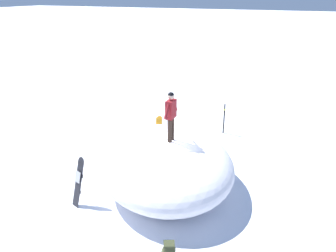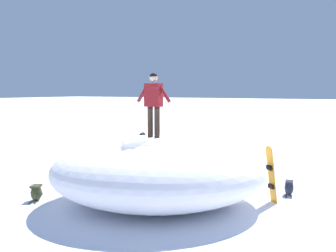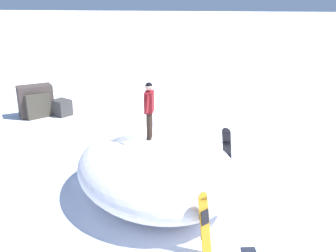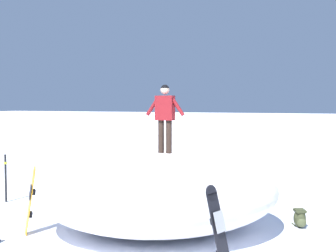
# 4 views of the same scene
# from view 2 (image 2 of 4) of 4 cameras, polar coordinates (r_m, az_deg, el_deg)

# --- Properties ---
(ground) EXTENTS (240.00, 240.00, 0.00)m
(ground) POSITION_cam_2_polar(r_m,az_deg,el_deg) (9.39, -4.45, -12.45)
(ground) COLOR white
(snow_mound) EXTENTS (6.68, 7.05, 1.78)m
(snow_mound) POSITION_cam_2_polar(r_m,az_deg,el_deg) (8.93, -1.57, -7.46)
(snow_mound) COLOR white
(snow_mound) RESTS_ON ground
(snowboarder_standing) EXTENTS (0.23, 0.99, 1.62)m
(snowboarder_standing) POSITION_cam_2_polar(r_m,az_deg,el_deg) (8.56, -2.44, 4.44)
(snowboarder_standing) COLOR black
(snowboarder_standing) RESTS_ON snow_mound
(snowboard_primary_upright) EXTENTS (0.37, 0.37, 1.55)m
(snowboard_primary_upright) POSITION_cam_2_polar(r_m,az_deg,el_deg) (9.40, 16.87, -7.62)
(snowboard_primary_upright) COLOR orange
(snowboard_primary_upright) RESTS_ON ground
(snowboard_secondary_upright) EXTENTS (0.42, 0.51, 1.57)m
(snowboard_secondary_upright) POSITION_cam_2_polar(r_m,az_deg,el_deg) (11.72, -4.80, -4.64)
(snowboard_secondary_upright) COLOR black
(snowboard_secondary_upright) RESTS_ON ground
(backpack_near) EXTENTS (0.53, 0.42, 0.44)m
(backpack_near) POSITION_cam_2_polar(r_m,az_deg,el_deg) (10.00, -21.19, -10.34)
(backpack_near) COLOR #383D23
(backpack_near) RESTS_ON ground
(backpack_far) EXTENTS (0.58, 0.31, 0.41)m
(backpack_far) POSITION_cam_2_polar(r_m,az_deg,el_deg) (10.44, 19.63, -9.69)
(backpack_far) COLOR #1E2333
(backpack_far) RESTS_ON ground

